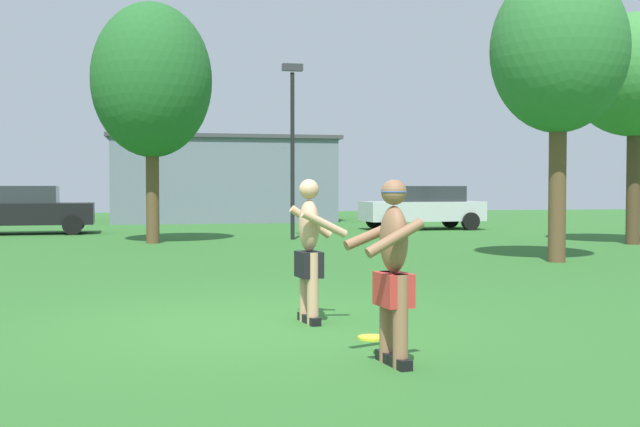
% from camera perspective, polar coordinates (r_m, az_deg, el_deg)
% --- Properties ---
extents(ground_plane, '(80.00, 80.00, 0.00)m').
position_cam_1_polar(ground_plane, '(8.65, -5.14, -8.29)').
color(ground_plane, '#2D6628').
extents(player_with_cap, '(0.61, 0.65, 1.62)m').
position_cam_1_polar(player_with_cap, '(6.70, 5.39, -3.73)').
color(player_with_cap, black).
rests_on(player_with_cap, ground_plane).
extents(player_in_black, '(0.60, 0.61, 1.63)m').
position_cam_1_polar(player_in_black, '(8.74, -0.77, -2.55)').
color(player_in_black, black).
rests_on(player_in_black, ground_plane).
extents(frisbee, '(0.30, 0.30, 0.03)m').
position_cam_1_polar(frisbee, '(7.95, 3.87, -9.11)').
color(frisbee, yellow).
rests_on(frisbee, ground_plane).
extents(car_silver_near_post, '(4.36, 2.15, 1.58)m').
position_cam_1_polar(car_silver_near_post, '(28.38, 7.60, 0.49)').
color(car_silver_near_post, silver).
rests_on(car_silver_near_post, ground_plane).
extents(car_black_far_end, '(4.39, 2.21, 1.58)m').
position_cam_1_polar(car_black_far_end, '(27.14, -20.96, 0.31)').
color(car_black_far_end, black).
rests_on(car_black_far_end, ground_plane).
extents(lamp_post, '(0.60, 0.24, 5.13)m').
position_cam_1_polar(lamp_post, '(22.74, -2.04, 6.12)').
color(lamp_post, black).
rests_on(lamp_post, ground_plane).
extents(outbuilding_behind_lot, '(9.98, 6.25, 3.79)m').
position_cam_1_polar(outbuilding_behind_lot, '(35.76, -7.24, 2.51)').
color(outbuilding_behind_lot, slate).
rests_on(outbuilding_behind_lot, ground_plane).
extents(tree_left_field, '(2.77, 2.77, 6.02)m').
position_cam_1_polar(tree_left_field, '(16.81, 17.17, 11.30)').
color(tree_left_field, brown).
rests_on(tree_left_field, ground_plane).
extents(tree_behind_players, '(3.44, 3.44, 6.19)m').
position_cam_1_polar(tree_behind_players, '(22.62, 22.16, 9.36)').
color(tree_behind_players, '#4C3823').
rests_on(tree_behind_players, ground_plane).
extents(tree_near_building, '(3.26, 3.26, 6.56)m').
position_cam_1_polar(tree_near_building, '(21.87, -12.28, 9.51)').
color(tree_near_building, brown).
rests_on(tree_near_building, ground_plane).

